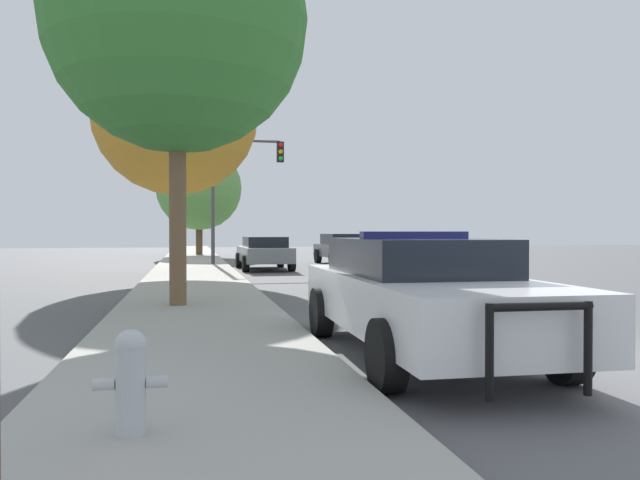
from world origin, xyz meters
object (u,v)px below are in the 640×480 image
at_px(police_car, 420,292).
at_px(tree_sidewalk_far, 199,188).
at_px(fire_hydrant, 131,378).
at_px(traffic_light, 240,176).
at_px(tree_sidewalk_near, 177,22).
at_px(car_background_midblock, 264,252).
at_px(car_background_oncoming, 343,248).
at_px(tree_sidewalk_mid, 175,113).

bearing_deg(police_car, tree_sidewalk_far, -85.01).
bearing_deg(fire_hydrant, traffic_light, 83.59).
bearing_deg(tree_sidewalk_near, fire_hydrant, -91.34).
relative_size(traffic_light, car_background_midblock, 1.21).
height_order(police_car, car_background_midblock, police_car).
distance_m(police_car, fire_hydrant, 4.26).
distance_m(traffic_light, tree_sidewalk_far, 11.34).
relative_size(car_background_oncoming, car_background_midblock, 1.00).
bearing_deg(tree_sidewalk_near, car_background_oncoming, 65.69).
distance_m(police_car, car_background_oncoming, 21.35).
height_order(fire_hydrant, car_background_oncoming, car_background_oncoming).
height_order(car_background_oncoming, car_background_midblock, car_background_oncoming).
bearing_deg(tree_sidewalk_far, tree_sidewalk_mid, -93.53).
xyz_separation_m(police_car, tree_sidewalk_mid, (-3.26, 14.60, 4.81)).
relative_size(tree_sidewalk_near, tree_sidewalk_far, 1.19).
bearing_deg(car_background_midblock, tree_sidewalk_mid, -138.87).
xyz_separation_m(traffic_light, car_background_oncoming, (4.85, 0.87, -3.21)).
distance_m(fire_hydrant, car_background_midblock, 20.72).
height_order(tree_sidewalk_near, tree_sidewalk_far, tree_sidewalk_near).
bearing_deg(fire_hydrant, police_car, 41.34).
bearing_deg(tree_sidewalk_mid, traffic_light, 64.23).
relative_size(car_background_midblock, tree_sidewalk_far, 0.69).
distance_m(fire_hydrant, tree_sidewalk_near, 9.18).
bearing_deg(tree_sidewalk_far, tree_sidewalk_near, -91.70).
bearing_deg(traffic_light, car_background_midblock, -72.53).
distance_m(traffic_light, tree_sidewalk_mid, 6.27).
bearing_deg(police_car, car_background_oncoming, -100.51).
bearing_deg(tree_sidewalk_near, tree_sidewalk_far, 88.30).
height_order(traffic_light, tree_sidewalk_far, tree_sidewalk_far).
bearing_deg(tree_sidewalk_mid, car_background_oncoming, 40.20).
relative_size(tree_sidewalk_mid, tree_sidewalk_far, 1.25).
height_order(fire_hydrant, tree_sidewalk_far, tree_sidewalk_far).
bearing_deg(police_car, car_background_midblock, -89.53).
bearing_deg(car_background_midblock, car_background_oncoming, 38.10).
xyz_separation_m(police_car, car_background_oncoming, (4.23, 20.92, -0.03)).
bearing_deg(traffic_light, police_car, -88.22).
xyz_separation_m(car_background_oncoming, car_background_midblock, (-4.09, -3.29, -0.04)).
xyz_separation_m(tree_sidewalk_near, tree_sidewalk_mid, (-0.24, 9.70, 0.08)).
distance_m(tree_sidewalk_mid, tree_sidewalk_far, 16.77).
xyz_separation_m(traffic_light, car_background_midblock, (0.76, -2.42, -3.26)).
distance_m(police_car, tree_sidewalk_mid, 15.71).
xyz_separation_m(fire_hydrant, tree_sidewalk_near, (0.18, 7.71, 4.99)).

